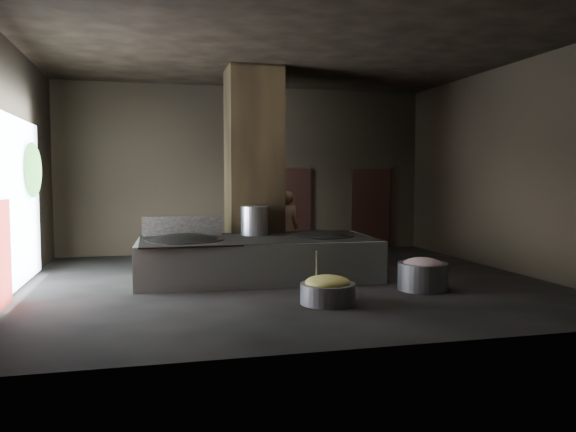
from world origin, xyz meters
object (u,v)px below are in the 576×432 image
object	(u,v)px
cook	(286,227)
veg_basin	(328,293)
hearth_platform	(257,258)
meat_basin	(423,276)
stock_pot	(254,221)
wok_left	(185,244)
wok_right	(320,240)

from	to	relation	value
cook	veg_basin	distance (m)	4.54
hearth_platform	cook	size ratio (longest dim) A/B	2.73
cook	meat_basin	distance (m)	4.19
hearth_platform	cook	world-z (taller)	cook
stock_pot	meat_basin	distance (m)	3.72
hearth_platform	veg_basin	size ratio (longest dim) A/B	5.27
hearth_platform	wok_left	world-z (taller)	wok_left
wok_left	veg_basin	size ratio (longest dim) A/B	1.66
stock_pot	veg_basin	size ratio (longest dim) A/B	0.69
hearth_platform	meat_basin	distance (m)	3.31
wok_right	stock_pot	bearing A→B (deg)	158.96
stock_pot	veg_basin	xyz separation A→B (m)	(0.64, -3.09, -0.96)
stock_pot	cook	bearing A→B (deg)	53.18
wok_left	stock_pot	xyz separation A→B (m)	(1.50, 0.60, 0.38)
stock_pot	meat_basin	size ratio (longest dim) A/B	0.68
hearth_platform	stock_pot	xyz separation A→B (m)	(0.05, 0.55, 0.72)
cook	veg_basin	size ratio (longest dim) A/B	1.93
hearth_platform	veg_basin	distance (m)	2.64
meat_basin	hearth_platform	bearing A→B (deg)	145.54
stock_pot	meat_basin	world-z (taller)	stock_pot
wok_left	meat_basin	bearing A→B (deg)	-23.56
meat_basin	stock_pot	bearing A→B (deg)	137.87
hearth_platform	veg_basin	xyz separation A→B (m)	(0.69, -2.54, -0.25)
veg_basin	meat_basin	size ratio (longest dim) A/B	0.99
wok_right	cook	world-z (taller)	cook
stock_pot	hearth_platform	bearing A→B (deg)	-95.19
hearth_platform	meat_basin	xyz separation A→B (m)	(2.73, -1.87, -0.16)
stock_pot	veg_basin	bearing A→B (deg)	-78.28
cook	veg_basin	world-z (taller)	cook
stock_pot	wok_right	bearing A→B (deg)	-21.04
veg_basin	hearth_platform	bearing A→B (deg)	105.22
wok_right	stock_pot	size ratio (longest dim) A/B	2.25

